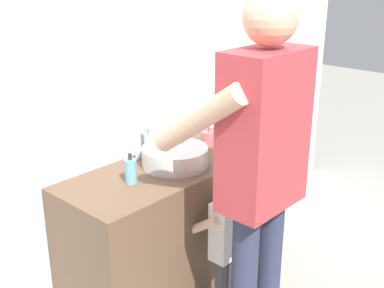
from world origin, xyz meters
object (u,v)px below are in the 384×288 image
Objects in this scene: toothbrush_cup at (207,138)px; adult_parent at (260,153)px; soap_bottle at (131,171)px; child_toddler at (226,237)px.

adult_parent reaches higher than toothbrush_cup.
soap_bottle reaches higher than child_toddler.
child_toddler is (-0.36, -0.45, -0.36)m from toothbrush_cup.
soap_bottle is at bearing 109.64° from adult_parent.
toothbrush_cup reaches higher than soap_bottle.
adult_parent is (-0.09, -0.25, 0.58)m from child_toddler.
soap_bottle is (-0.68, -0.07, 0.02)m from toothbrush_cup.
toothbrush_cup is at bearing 57.47° from adult_parent.
child_toddler is at bearing -50.32° from soap_bottle.
soap_bottle is at bearing 129.68° from child_toddler.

